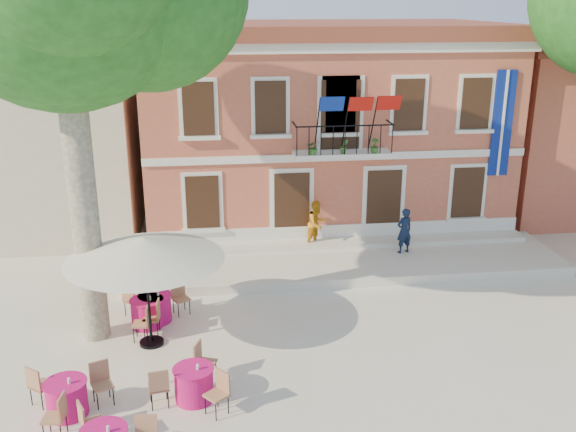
# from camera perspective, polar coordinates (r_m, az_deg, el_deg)

# --- Properties ---
(ground) EXTENTS (90.00, 90.00, 0.00)m
(ground) POSITION_cam_1_polar(r_m,az_deg,el_deg) (16.92, 1.61, -10.61)
(ground) COLOR beige
(ground) RESTS_ON ground
(main_building) EXTENTS (13.50, 9.59, 7.50)m
(main_building) POSITION_cam_1_polar(r_m,az_deg,el_deg) (25.36, 2.80, 8.39)
(main_building) COLOR #C26646
(main_building) RESTS_ON ground
(neighbor_west) EXTENTS (9.40, 9.40, 6.40)m
(neighbor_west) POSITION_cam_1_polar(r_m,az_deg,el_deg) (27.07, -22.55, 6.43)
(neighbor_west) COLOR beige
(neighbor_west) RESTS_ON ground
(terrace) EXTENTS (14.00, 3.40, 0.30)m
(terrace) POSITION_cam_1_polar(r_m,az_deg,el_deg) (21.09, 5.21, -4.09)
(terrace) COLOR silver
(terrace) RESTS_ON ground
(patio_umbrella) EXTENTS (3.86, 3.86, 2.87)m
(patio_umbrella) POSITION_cam_1_polar(r_m,az_deg,el_deg) (15.83, -12.63, -2.88)
(patio_umbrella) COLOR black
(patio_umbrella) RESTS_ON ground
(pedestrian_navy) EXTENTS (0.64, 0.52, 1.53)m
(pedestrian_navy) POSITION_cam_1_polar(r_m,az_deg,el_deg) (21.46, 10.29, -1.30)
(pedestrian_navy) COLOR #0F1B34
(pedestrian_navy) RESTS_ON terrace
(pedestrian_orange) EXTENTS (0.98, 0.95, 1.60)m
(pedestrian_orange) POSITION_cam_1_polar(r_m,az_deg,el_deg) (21.71, 2.56, -0.69)
(pedestrian_orange) COLOR orange
(pedestrian_orange) RESTS_ON terrace
(cafe_table_0) EXTENTS (1.86, 1.72, 0.95)m
(cafe_table_0) POSITION_cam_1_polar(r_m,az_deg,el_deg) (14.61, -19.09, -14.92)
(cafe_table_0) COLOR #CF1385
(cafe_table_0) RESTS_ON ground
(cafe_table_1) EXTENTS (1.75, 1.85, 0.95)m
(cafe_table_1) POSITION_cam_1_polar(r_m,az_deg,el_deg) (14.45, -8.37, -14.41)
(cafe_table_1) COLOR #CF1385
(cafe_table_1) RESTS_ON ground
(cafe_table_3) EXTENTS (1.87, 1.68, 0.95)m
(cafe_table_3) POSITION_cam_1_polar(r_m,az_deg,el_deg) (17.83, -11.70, -7.87)
(cafe_table_3) COLOR #CF1385
(cafe_table_3) RESTS_ON ground
(cafe_table_4) EXTENTS (0.90, 1.96, 0.95)m
(cafe_table_4) POSITION_cam_1_polar(r_m,az_deg,el_deg) (17.62, -12.41, -8.29)
(cafe_table_4) COLOR #CF1385
(cafe_table_4) RESTS_ON ground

